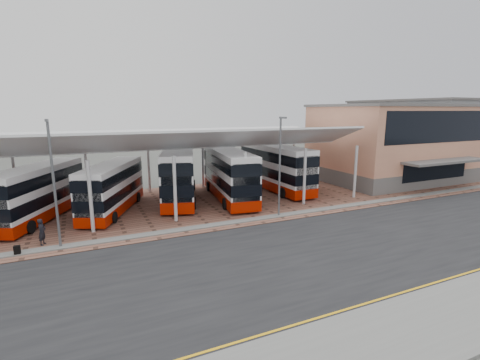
{
  "coord_description": "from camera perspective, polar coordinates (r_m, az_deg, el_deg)",
  "views": [
    {
      "loc": [
        -12.33,
        -17.25,
        8.57
      ],
      "look_at": [
        -1.13,
        7.09,
        3.17
      ],
      "focal_mm": 26.0,
      "sensor_mm": 36.0,
      "label": 1
    }
  ],
  "objects": [
    {
      "name": "sidewalk",
      "position": [
        17.1,
        28.83,
        -19.94
      ],
      "size": [
        120.0,
        4.0,
        0.14
      ],
      "primitive_type": "cube",
      "color": "slate",
      "rests_on": "ground"
    },
    {
      "name": "forecourt",
      "position": [
        34.55,
        0.62,
        -2.91
      ],
      "size": [
        72.0,
        16.0,
        0.06
      ],
      "primitive_type": "cube",
      "color": "brown",
      "rests_on": "ground"
    },
    {
      "name": "yellow_line_far",
      "position": [
        18.35,
        22.82,
        -17.33
      ],
      "size": [
        120.0,
        0.12,
        0.01
      ],
      "primitive_type": "cube",
      "color": "#F4B011",
      "rests_on": "road"
    },
    {
      "name": "bus_1",
      "position": [
        31.54,
        -30.17,
        -1.87
      ],
      "size": [
        6.58,
        10.34,
        4.25
      ],
      "rotation": [
        0.0,
        0.0,
        -0.44
      ],
      "color": "white",
      "rests_on": "forecourt"
    },
    {
      "name": "bus_2",
      "position": [
        31.26,
        -20.19,
        -1.26
      ],
      "size": [
        6.24,
        10.02,
        4.11
      ],
      "rotation": [
        0.0,
        0.0,
        -0.43
      ],
      "color": "white",
      "rests_on": "forecourt"
    },
    {
      "name": "bus_3",
      "position": [
        33.93,
        -9.94,
        0.93
      ],
      "size": [
        6.11,
        12.23,
        4.92
      ],
      "rotation": [
        0.0,
        0.0,
        -0.3
      ],
      "color": "white",
      "rests_on": "forecourt"
    },
    {
      "name": "warehouse",
      "position": [
        73.17,
        31.16,
        7.1
      ],
      "size": [
        30.5,
        20.5,
        10.25
      ],
      "color": "slate",
      "rests_on": "ground"
    },
    {
      "name": "bus_5",
      "position": [
        37.82,
        5.85,
        2.02
      ],
      "size": [
        3.0,
        11.68,
        4.8
      ],
      "rotation": [
        0.0,
        0.0,
        0.01
      ],
      "color": "white",
      "rests_on": "forecourt"
    },
    {
      "name": "ground",
      "position": [
        22.88,
        10.23,
        -10.8
      ],
      "size": [
        140.0,
        140.0,
        0.0
      ],
      "primitive_type": "plane",
      "color": "#464842"
    },
    {
      "name": "north_kerb",
      "position": [
        27.83,
        2.9,
        -6.4
      ],
      "size": [
        120.0,
        0.8,
        0.14
      ],
      "primitive_type": "cube",
      "color": "slate",
      "rests_on": "ground"
    },
    {
      "name": "road",
      "position": [
        22.13,
        11.74,
        -11.62
      ],
      "size": [
        120.0,
        14.0,
        0.02
      ],
      "primitive_type": "cube",
      "color": "black",
      "rests_on": "ground"
    },
    {
      "name": "canopy",
      "position": [
        31.95,
        -13.26,
        6.12
      ],
      "size": [
        37.0,
        11.63,
        7.07
      ],
      "color": "silver",
      "rests_on": "ground"
    },
    {
      "name": "suitcase",
      "position": [
        24.98,
        -32.73,
        -9.69
      ],
      "size": [
        0.35,
        0.25,
        0.59
      ],
      "primitive_type": "cube",
      "color": "black",
      "rests_on": "forecourt"
    },
    {
      "name": "lamp_west",
      "position": [
        23.96,
        -28.27,
        -0.1
      ],
      "size": [
        0.16,
        0.9,
        8.07
      ],
      "color": "#5A5C61",
      "rests_on": "ground"
    },
    {
      "name": "pedestrian",
      "position": [
        25.79,
        -29.74,
        -7.4
      ],
      "size": [
        0.62,
        0.74,
        1.73
      ],
      "primitive_type": "imported",
      "rotation": [
        0.0,
        0.0,
        1.18
      ],
      "color": "black",
      "rests_on": "forecourt"
    },
    {
      "name": "bus_4",
      "position": [
        33.6,
        -1.81,
        0.84
      ],
      "size": [
        4.31,
        11.79,
        4.75
      ],
      "rotation": [
        0.0,
        0.0,
        -0.15
      ],
      "color": "white",
      "rests_on": "forecourt"
    },
    {
      "name": "terminal",
      "position": [
        47.28,
        23.91,
        5.68
      ],
      "size": [
        18.4,
        14.4,
        9.25
      ],
      "color": "#5F5C5A",
      "rests_on": "ground"
    },
    {
      "name": "yellow_line_near",
      "position": [
        18.17,
        23.55,
        -17.68
      ],
      "size": [
        120.0,
        0.12,
        0.01
      ],
      "primitive_type": "cube",
      "color": "#F4B011",
      "rests_on": "road"
    },
    {
      "name": "lamp_east",
      "position": [
        27.87,
        6.57,
        2.63
      ],
      "size": [
        0.16,
        0.9,
        8.07
      ],
      "color": "#5A5C61",
      "rests_on": "ground"
    }
  ]
}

